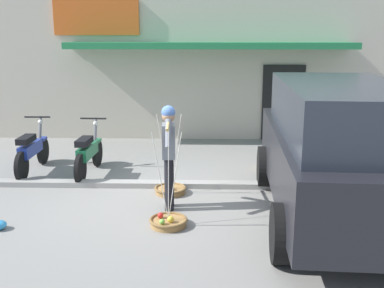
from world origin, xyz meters
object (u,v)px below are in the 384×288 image
at_px(fruit_basket_left_side, 168,221).
at_px(parked_truck, 339,148).
at_px(fruit_basket_right_side, 170,189).
at_px(wooden_crate, 270,161).
at_px(motorcycle_nearest_shop, 32,151).
at_px(motorcycle_second_in_row, 88,153).
at_px(fruit_vendor, 169,150).

height_order(fruit_basket_left_side, parked_truck, parked_truck).
xyz_separation_m(fruit_basket_right_side, wooden_crate, (2.00, 1.58, 0.08)).
xyz_separation_m(motorcycle_nearest_shop, wooden_crate, (4.92, 0.38, -0.29)).
bearing_deg(motorcycle_nearest_shop, wooden_crate, 4.37).
bearing_deg(motorcycle_second_in_row, parked_truck, -26.70).
relative_size(fruit_basket_left_side, motorcycle_nearest_shop, 0.80).
height_order(fruit_basket_left_side, wooden_crate, fruit_basket_left_side).
bearing_deg(fruit_basket_right_side, motorcycle_nearest_shop, 157.56).
bearing_deg(fruit_basket_left_side, wooden_crate, 57.36).
height_order(fruit_vendor, fruit_basket_right_side, fruit_vendor).
distance_m(fruit_basket_left_side, wooden_crate, 3.57).
xyz_separation_m(fruit_basket_left_side, motorcycle_nearest_shop, (-3.00, 2.63, 0.38)).
bearing_deg(fruit_vendor, motorcycle_nearest_shop, 147.15).
distance_m(fruit_vendor, parked_truck, 2.59).
bearing_deg(fruit_basket_right_side, parked_truck, -23.03).
bearing_deg(fruit_basket_left_side, parked_truck, 7.12).
height_order(fruit_vendor, motorcycle_second_in_row, fruit_vendor).
bearing_deg(fruit_basket_right_side, fruit_basket_left_side, -86.95).
height_order(fruit_basket_left_side, motorcycle_nearest_shop, fruit_basket_left_side).
xyz_separation_m(fruit_vendor, fruit_basket_left_side, (0.04, -0.71, -0.90)).
bearing_deg(fruit_vendor, fruit_basket_left_side, -87.09).
xyz_separation_m(fruit_basket_left_side, fruit_basket_right_side, (-0.08, 1.42, -0.00)).
bearing_deg(parked_truck, wooden_crate, 102.55).
bearing_deg(parked_truck, fruit_basket_left_side, -172.88).
distance_m(parked_truck, wooden_crate, 2.92).
xyz_separation_m(fruit_basket_left_side, wooden_crate, (1.92, 3.00, 0.08)).
bearing_deg(fruit_basket_right_side, wooden_crate, 38.39).
distance_m(fruit_vendor, fruit_basket_left_side, 1.15).
relative_size(motorcycle_second_in_row, wooden_crate, 4.14).
bearing_deg(fruit_vendor, parked_truck, -8.85).
distance_m(fruit_basket_left_side, fruit_basket_right_side, 1.42).
distance_m(fruit_basket_left_side, motorcycle_nearest_shop, 4.00).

